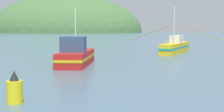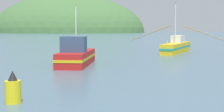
# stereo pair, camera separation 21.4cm
# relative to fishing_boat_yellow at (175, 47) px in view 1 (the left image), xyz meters

# --- Properties ---
(hill_mid_right) EXTENTS (116.98, 93.59, 57.70)m
(hill_mid_right) POSITION_rel_fishing_boat_yellow_xyz_m (-56.48, 198.62, -0.91)
(hill_mid_right) COLOR #47703D
(hill_mid_right) RESTS_ON ground
(fishing_boat_yellow) EXTENTS (13.55, 12.00, 7.36)m
(fishing_boat_yellow) POSITION_rel_fishing_boat_yellow_xyz_m (0.00, 0.00, 0.00)
(fishing_boat_yellow) COLOR gold
(fishing_boat_yellow) RESTS_ON ground
(fishing_boat_red) EXTENTS (2.70, 8.70, 6.12)m
(fishing_boat_red) POSITION_rel_fishing_boat_yellow_xyz_m (-12.14, -16.96, 0.02)
(fishing_boat_red) COLOR red
(fishing_boat_red) RESTS_ON ground
(channel_buoy) EXTENTS (0.79, 0.79, 1.63)m
(channel_buoy) POSITION_rel_fishing_boat_yellow_xyz_m (-12.41, -33.39, -0.23)
(channel_buoy) COLOR yellow
(channel_buoy) RESTS_ON ground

